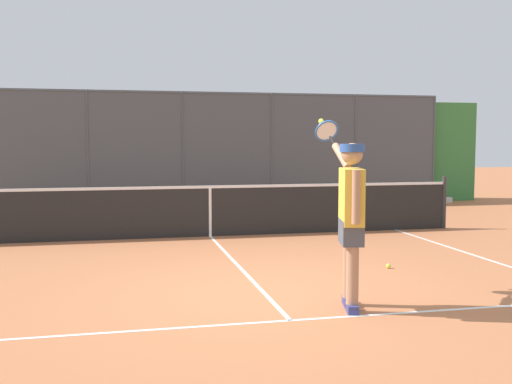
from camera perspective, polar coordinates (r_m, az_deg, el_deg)
ground_plane at (r=7.29m, az=0.72°, el=-9.43°), size 60.00×60.00×0.00m
court_line_markings at (r=6.00m, az=3.86°, el=-12.56°), size 7.61×10.05×0.01m
fence_backdrop at (r=16.88m, az=-7.11°, el=3.63°), size 17.63×1.37×3.10m
tennis_net at (r=11.43m, az=-4.34°, el=-1.73°), size 9.78×0.09×1.07m
tennis_player at (r=6.51m, az=8.89°, el=-1.77°), size 0.35×1.46×2.07m
tennis_ball_by_sideline at (r=8.82m, az=12.34°, el=-6.81°), size 0.07×0.07×0.07m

